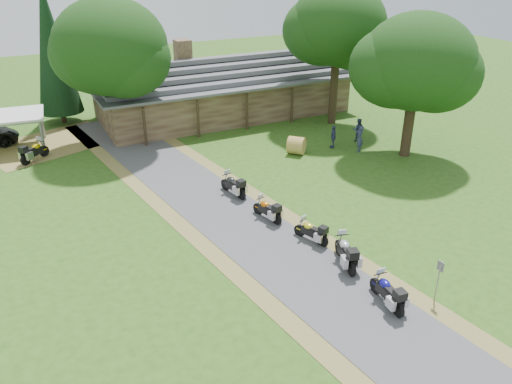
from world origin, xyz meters
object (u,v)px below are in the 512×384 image
motorcycle_row_b (346,251)px  carport (2,133)px  motorcycle_row_c (311,230)px  hay_bale (296,145)px  motorcycle_row_d (267,209)px  motorcycle_row_a (387,290)px  lodge (223,85)px  motorcycle_carport_a (34,150)px  motorcycle_row_e (233,184)px

motorcycle_row_b → carport: bearing=46.4°
motorcycle_row_c → hay_bale: size_ratio=1.45×
motorcycle_row_b → motorcycle_row_d: 5.34m
motorcycle_row_c → motorcycle_row_a: bearing=160.7°
lodge → motorcycle_row_a: lodge is taller
hay_bale → motorcycle_row_d: bearing=-130.0°
carport → motorcycle_row_c: bearing=-52.3°
motorcycle_row_b → motorcycle_row_c: size_ratio=1.20×
motorcycle_row_c → motorcycle_carport_a: (-10.85, 16.85, 0.12)m
carport → lodge: bearing=8.4°
motorcycle_row_b → hay_bale: 13.44m
motorcycle_row_d → motorcycle_row_b: bearing=178.4°
motorcycle_row_d → motorcycle_carport_a: bearing=21.4°
hay_bale → motorcycle_row_b: bearing=-111.7°
motorcycle_row_c → motorcycle_carport_a: bearing=12.4°
carport → hay_bale: bearing=-23.4°
carport → hay_bale: carport is taller
carport → motorcycle_row_c: 23.57m
motorcycle_carport_a → motorcycle_row_a: bearing=-105.0°
lodge → motorcycle_row_d: (-5.35, -17.95, -1.82)m
motorcycle_row_b → hay_bale: size_ratio=1.74×
lodge → motorcycle_row_b: lodge is taller
motorcycle_row_d → hay_bale: size_ratio=1.52×
motorcycle_row_b → motorcycle_carport_a: size_ratio=0.99×
carport → motorcycle_carport_a: (1.69, -3.10, -0.51)m
carport → motorcycle_row_d: carport is taller
motorcycle_row_c → hay_bale: hay_bale is taller
motorcycle_row_a → hay_bale: bearing=-12.3°
hay_bale → lodge: bearing=94.1°
motorcycle_row_a → motorcycle_row_e: motorcycle_row_e is taller
hay_bale → motorcycle_carport_a: bearing=157.4°
motorcycle_row_c → lodge: bearing=-32.5°
carport → motorcycle_carport_a: bearing=-55.9°
motorcycle_row_c → motorcycle_row_d: (-0.86, 2.85, 0.03)m
carport → motorcycle_row_c: carport is taller
motorcycle_carport_a → motorcycle_row_b: bearing=-101.1°
motorcycle_row_b → motorcycle_row_d: motorcycle_row_b is taller
lodge → motorcycle_row_a: 26.58m
carport → motorcycle_row_a: carport is taller
lodge → motorcycle_row_b: (-4.20, -23.16, -1.73)m
motorcycle_row_a → motorcycle_row_d: 8.27m
motorcycle_row_a → hay_bale: size_ratio=1.61×
lodge → carport: lodge is taller
motorcycle_row_b → motorcycle_carport_a: 22.21m
lodge → motorcycle_row_b: size_ratio=10.22×
lodge → motorcycle_row_c: size_ratio=12.26×
carport → motorcycle_carport_a: carport is taller
carport → motorcycle_row_e: size_ratio=2.90×
motorcycle_row_c → motorcycle_row_d: size_ratio=0.95×
motorcycle_row_a → motorcycle_row_b: bearing=2.6°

